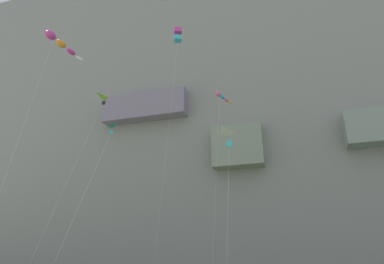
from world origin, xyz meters
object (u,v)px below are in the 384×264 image
object	(u,v)px
kite_delta_near_cliff	(236,144)
kite_delta_high_right	(105,139)
kite_windsock_mid_left	(60,43)
kite_delta_upper_mid	(105,106)
kite_box_low_center	(178,36)
kite_windsock_high_left	(222,97)

from	to	relation	value
kite_delta_near_cliff	kite_delta_high_right	world-z (taller)	kite_delta_high_right
kite_delta_high_right	kite_windsock_mid_left	size ratio (longest dim) A/B	0.54
kite_delta_near_cliff	kite_windsock_mid_left	size ratio (longest dim) A/B	0.52
kite_delta_upper_mid	kite_delta_near_cliff	bearing A→B (deg)	-4.17
kite_delta_upper_mid	kite_box_low_center	size ratio (longest dim) A/B	0.55
kite_delta_near_cliff	kite_windsock_mid_left	bearing A→B (deg)	-173.25
kite_windsock_mid_left	kite_windsock_high_left	bearing A→B (deg)	47.97
kite_windsock_mid_left	kite_box_low_center	world-z (taller)	kite_box_low_center
kite_windsock_mid_left	kite_delta_upper_mid	size ratio (longest dim) A/B	1.32
kite_delta_upper_mid	kite_delta_high_right	bearing A→B (deg)	-55.74
kite_windsock_mid_left	kite_delta_upper_mid	bearing A→B (deg)	35.69
kite_delta_high_right	kite_windsock_high_left	bearing A→B (deg)	71.23
kite_box_low_center	kite_delta_upper_mid	bearing A→B (deg)	-111.12
kite_delta_high_right	kite_delta_upper_mid	distance (m)	8.19
kite_windsock_high_left	kite_delta_high_right	world-z (taller)	kite_windsock_high_left
kite_windsock_mid_left	kite_delta_high_right	bearing A→B (deg)	-16.69
kite_delta_near_cliff	kite_delta_upper_mid	world-z (taller)	kite_delta_upper_mid
kite_delta_high_right	kite_delta_upper_mid	world-z (taller)	kite_delta_upper_mid
kite_delta_near_cliff	kite_box_low_center	xyz separation A→B (m)	(-8.58, 10.64, 20.09)
kite_windsock_high_left	kite_box_low_center	world-z (taller)	kite_box_low_center
kite_windsock_mid_left	kite_box_low_center	distance (m)	17.12
kite_delta_near_cliff	kite_box_low_center	world-z (taller)	kite_box_low_center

